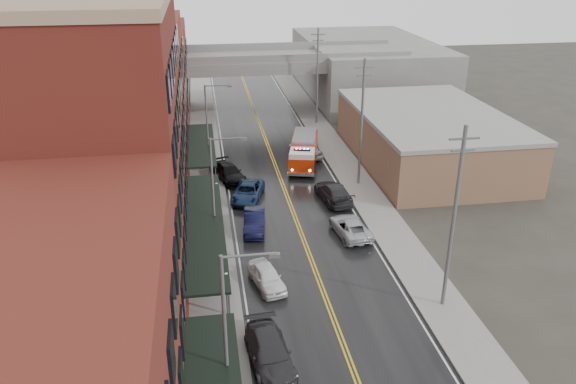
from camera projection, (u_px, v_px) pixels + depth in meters
road at (293, 212)px, 48.38m from camera, size 11.00×160.00×0.02m
sidewalk_left at (208, 217)px, 47.32m from camera, size 3.00×160.00×0.15m
sidewalk_right at (375, 205)px, 49.40m from camera, size 3.00×160.00×0.15m
curb_left at (227, 216)px, 47.55m from camera, size 0.30×160.00×0.15m
curb_right at (356, 207)px, 49.16m from camera, size 0.30×160.00×0.15m
brick_building_b at (110, 148)px, 36.53m from camera, size 9.00×20.00×18.00m
brick_building_c at (136, 102)px, 52.94m from camera, size 9.00×15.00×15.00m
brick_building_far at (150, 78)px, 69.35m from camera, size 9.00×20.00×12.00m
tan_building at (428, 139)px, 58.68m from camera, size 14.00×22.00×5.00m
right_far_block at (366, 67)px, 85.46m from camera, size 18.00×30.00×8.00m
awning_1 at (205, 224)px, 39.79m from camera, size 2.60×18.00×3.09m
awning_2 at (201, 144)px, 55.60m from camera, size 2.60×13.00×3.09m
globe_lamp_1 at (227, 284)px, 33.90m from camera, size 0.44×0.44×3.12m
globe_lamp_2 at (217, 192)px, 46.54m from camera, size 0.44×0.44×3.12m
street_lamp_0 at (230, 328)px, 25.49m from camera, size 2.64×0.22×9.00m
street_lamp_1 at (216, 189)px, 39.94m from camera, size 2.64×0.22×9.00m
street_lamp_2 at (210, 124)px, 54.39m from camera, size 2.64×0.22×9.00m
utility_pole_0 at (454, 217)px, 33.31m from camera, size 1.80×0.24×12.00m
utility_pole_1 at (362, 121)px, 51.38m from camera, size 1.80×0.24×12.00m
utility_pole_2 at (317, 75)px, 69.44m from camera, size 1.80×0.24×12.00m
overpass at (254, 68)px, 74.87m from camera, size 40.00×10.00×7.50m
fire_truck at (304, 150)px, 58.03m from camera, size 4.72×8.44×2.94m
parked_car_left_3 at (269, 352)px, 30.56m from camera, size 2.68×5.54×1.55m
parked_car_left_4 at (267, 277)px, 37.63m from camera, size 2.59×4.46×1.43m
parked_car_left_5 at (254, 221)px, 45.03m from camera, size 2.22×4.86×1.55m
parked_car_left_6 at (248, 192)px, 50.47m from camera, size 3.79×5.69×1.45m
parked_car_left_7 at (229, 172)px, 54.65m from camera, size 3.61×5.69×1.54m
parked_car_right_0 at (350, 227)px, 44.31m from camera, size 2.87×5.22×1.39m
parked_car_right_1 at (334, 192)px, 50.18m from camera, size 2.87×5.85×1.64m
parked_car_right_2 at (305, 149)px, 60.65m from camera, size 3.51×5.28×1.67m
parked_car_right_3 at (306, 137)px, 64.82m from camera, size 1.85×4.40×1.41m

